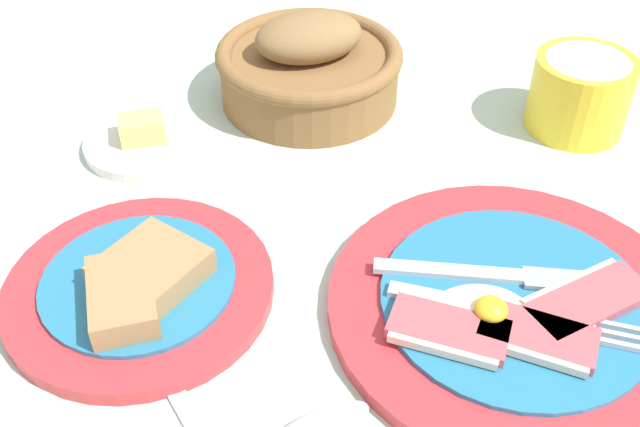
{
  "coord_description": "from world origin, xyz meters",
  "views": [
    {
      "loc": [
        -0.07,
        -0.37,
        0.4
      ],
      "look_at": [
        -0.05,
        0.07,
        0.02
      ],
      "focal_mm": 42.0,
      "sensor_mm": 36.0,
      "label": 1
    }
  ],
  "objects": [
    {
      "name": "ground_plane",
      "position": [
        0.0,
        0.0,
        0.0
      ],
      "size": [
        3.0,
        3.0,
        0.0
      ],
      "primitive_type": "plane",
      "color": "#B7CCB7"
    },
    {
      "name": "breakfast_plate",
      "position": [
        0.08,
        -0.02,
        0.01
      ],
      "size": [
        0.27,
        0.27,
        0.03
      ],
      "color": "red",
      "rests_on": "ground_plane"
    },
    {
      "name": "bread_plate",
      "position": [
        -0.19,
        0.01,
        0.01
      ],
      "size": [
        0.2,
        0.2,
        0.04
      ],
      "color": "red",
      "rests_on": "ground_plane"
    },
    {
      "name": "sugar_cup",
      "position": [
        0.2,
        0.22,
        0.04
      ],
      "size": [
        0.09,
        0.09,
        0.07
      ],
      "color": "yellow",
      "rests_on": "ground_plane"
    },
    {
      "name": "bread_basket",
      "position": [
        -0.05,
        0.27,
        0.04
      ],
      "size": [
        0.18,
        0.18,
        0.09
      ],
      "color": "brown",
      "rests_on": "ground_plane"
    },
    {
      "name": "butter_dish",
      "position": [
        -0.21,
        0.2,
        0.01
      ],
      "size": [
        0.11,
        0.11,
        0.03
      ],
      "color": "silver",
      "rests_on": "ground_plane"
    }
  ]
}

